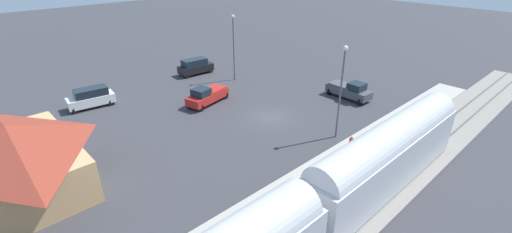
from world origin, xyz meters
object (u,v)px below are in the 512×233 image
object	(u,v)px
suv_black	(195,66)
light_pole_near_platform	(342,83)
light_pole_lot_center	(233,41)
pickup_red	(207,95)
station_building	(15,157)
suv_white	(91,97)
pickup_charcoal	(349,90)
pedestrian_on_platform	(351,144)

from	to	relation	value
suv_black	light_pole_near_platform	size ratio (longest dim) A/B	0.57
light_pole_near_platform	light_pole_lot_center	xyz separation A→B (m)	(18.94, -3.35, -0.06)
pickup_red	suv_black	bearing A→B (deg)	-27.31
light_pole_near_platform	light_pole_lot_center	world-z (taller)	light_pole_near_platform
station_building	suv_white	xyz separation A→B (m)	(11.76, -9.18, -1.61)
pickup_red	pickup_charcoal	bearing A→B (deg)	-127.55
suv_white	light_pole_near_platform	distance (m)	27.36
light_pole_near_platform	pickup_red	bearing A→B (deg)	15.89
light_pole_near_platform	light_pole_lot_center	bearing A→B (deg)	-10.02
pedestrian_on_platform	suv_black	xyz separation A→B (m)	(27.46, -2.91, -0.13)
pedestrian_on_platform	suv_white	world-z (taller)	suv_white
suv_white	light_pole_near_platform	xyz separation A→B (m)	(-22.96, -14.25, 4.28)
suv_white	pickup_charcoal	size ratio (longest dim) A/B	0.94
pickup_charcoal	station_building	bearing A→B (deg)	78.45
pickup_red	pedestrian_on_platform	bearing A→B (deg)	-173.09
station_building	suv_black	xyz separation A→B (m)	(13.39, -24.26, -1.61)
light_pole_near_platform	pickup_charcoal	bearing A→B (deg)	-63.58
pickup_red	station_building	bearing A→B (deg)	100.64
pedestrian_on_platform	suv_black	world-z (taller)	suv_black
station_building	suv_white	bearing A→B (deg)	-37.96
pickup_charcoal	light_pole_near_platform	bearing A→B (deg)	116.42
light_pole_near_platform	light_pole_lot_center	distance (m)	19.24
suv_white	pickup_red	size ratio (longest dim) A/B	0.90
suv_black	light_pole_near_platform	xyz separation A→B (m)	(-24.59, 0.84, 4.28)
suv_white	pickup_charcoal	world-z (taller)	suv_white
pickup_red	light_pole_near_platform	distance (m)	16.01
suv_white	pickup_charcoal	distance (m)	29.77
pedestrian_on_platform	light_pole_near_platform	xyz separation A→B (m)	(2.87, -2.07, 4.15)
station_building	light_pole_lot_center	size ratio (longest dim) A/B	1.37
station_building	light_pole_lot_center	distance (m)	28.00
suv_white	light_pole_near_platform	world-z (taller)	light_pole_near_platform
pickup_red	light_pole_lot_center	xyz separation A→B (m)	(4.13, -7.56, 4.35)
pedestrian_on_platform	light_pole_near_platform	distance (m)	5.46
suv_black	light_pole_near_platform	distance (m)	24.97
suv_black	light_pole_lot_center	world-z (taller)	light_pole_lot_center
station_building	pedestrian_on_platform	distance (m)	25.62
suv_black	station_building	bearing A→B (deg)	118.89
pedestrian_on_platform	suv_white	bearing A→B (deg)	25.24
light_pole_near_platform	pedestrian_on_platform	bearing A→B (deg)	144.19
station_building	pickup_red	bearing A→B (deg)	-79.36
suv_white	light_pole_lot_center	world-z (taller)	light_pole_lot_center
pickup_charcoal	light_pole_near_platform	xyz separation A→B (m)	(-4.54, 9.14, 4.41)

